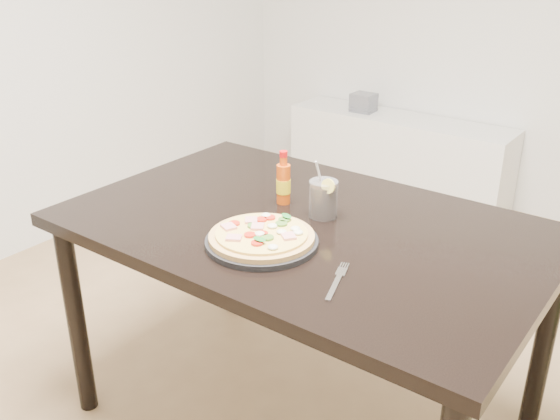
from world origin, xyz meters
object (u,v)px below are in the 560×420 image
Objects in this scene: dining_table at (304,247)px; media_console at (397,156)px; fork at (338,280)px; pizza at (262,235)px; hot_sauce_bottle at (283,183)px; plate at (262,242)px; cola_cup at (323,200)px.

dining_table reaches higher than media_console.
media_console is at bearing 94.12° from fork.
fork reaches higher than dining_table.
pizza is 2.39m from media_console.
dining_table is at bearing -29.95° from hot_sauce_bottle.
media_console is at bearing 105.82° from hot_sauce_bottle.
plate is 2.39m from media_console.
hot_sauce_bottle is at bearing 115.01° from pizza.
cola_cup is at bearing 83.08° from pizza.
media_console is at bearing 106.96° from plate.
plate is 0.22× the size of media_console.
cola_cup reaches higher than dining_table.
pizza is 0.26m from cola_cup.
cola_cup is 0.12× the size of media_console.
hot_sauce_bottle is 0.98× the size of cola_cup.
fork is (0.27, -0.04, -0.02)m from pizza.
hot_sauce_bottle is 0.16m from cola_cup.
dining_table is at bearing 119.55° from fork.
hot_sauce_bottle is at bearing 176.16° from cola_cup.
dining_table is 7.62× the size of fork.
cola_cup is at bearing 83.08° from plate.
dining_table is 0.36m from fork.
media_console is at bearing 106.97° from pizza.
fork is (0.39, -0.31, -0.06)m from hot_sauce_bottle.
hot_sauce_bottle is at bearing -74.18° from media_console.
cola_cup is 0.39m from fork.
media_console is (-0.56, 1.96, -0.57)m from hot_sauce_bottle.
pizza is 1.69× the size of hot_sauce_bottle.
fork is (0.27, -0.04, -0.01)m from plate.
plate is at bearing -96.92° from cola_cup.
cola_cup is at bearing 109.93° from fork.
plate reaches higher than fork.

